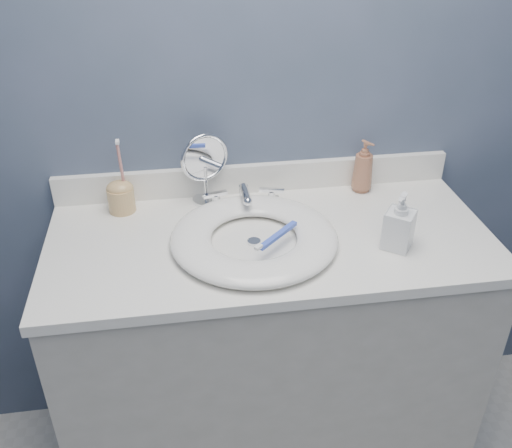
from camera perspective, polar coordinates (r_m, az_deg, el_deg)
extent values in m
cube|color=#414E61|center=(1.67, -0.07, 13.23)|extent=(2.20, 0.02, 2.40)
cube|color=beige|center=(1.85, 1.25, -13.05)|extent=(1.20, 0.55, 0.85)
cube|color=white|center=(1.58, 1.44, -1.62)|extent=(1.22, 0.57, 0.03)
cube|color=white|center=(1.77, -0.01, 4.64)|extent=(1.22, 0.02, 0.09)
cylinder|color=silver|center=(1.53, -0.20, -1.80)|extent=(0.04, 0.04, 0.01)
cube|color=silver|center=(1.71, -1.24, 2.10)|extent=(0.22, 0.05, 0.01)
cylinder|color=silver|center=(1.70, -1.25, 2.96)|extent=(0.03, 0.03, 0.06)
cylinder|color=silver|center=(1.64, -1.06, 3.03)|extent=(0.02, 0.09, 0.02)
sphere|color=silver|center=(1.61, -0.84, 2.27)|extent=(0.03, 0.03, 0.03)
cylinder|color=silver|center=(1.70, -4.10, 2.35)|extent=(0.02, 0.02, 0.03)
cube|color=silver|center=(1.69, -4.13, 2.98)|extent=(0.08, 0.03, 0.01)
cylinder|color=silver|center=(1.71, 1.57, 2.78)|extent=(0.02, 0.02, 0.03)
cube|color=silver|center=(1.70, 1.58, 3.40)|extent=(0.08, 0.03, 0.01)
cylinder|color=silver|center=(1.74, -4.96, 2.43)|extent=(0.08, 0.08, 0.01)
cylinder|color=silver|center=(1.71, -5.04, 4.04)|extent=(0.01, 0.01, 0.11)
torus|color=silver|center=(1.67, -5.18, 6.64)|extent=(0.14, 0.06, 0.15)
cylinder|color=white|center=(1.67, -5.18, 6.64)|extent=(0.12, 0.05, 0.12)
imported|color=#996145|center=(1.79, 10.68, 5.71)|extent=(0.09, 0.09, 0.17)
imported|color=silver|center=(1.53, 14.18, 0.28)|extent=(0.10, 0.10, 0.16)
cylinder|color=tan|center=(1.71, -13.31, 2.39)|extent=(0.08, 0.08, 0.07)
ellipsoid|color=tan|center=(1.69, -13.47, 3.47)|extent=(0.08, 0.07, 0.05)
cylinder|color=tan|center=(1.66, -13.35, 5.59)|extent=(0.01, 0.03, 0.15)
cube|color=white|center=(1.63, -13.70, 7.99)|extent=(0.01, 0.02, 0.01)
cube|color=blue|center=(1.49, 2.22, -1.15)|extent=(0.12, 0.12, 0.01)
cube|color=white|center=(1.43, 0.25, -2.34)|extent=(0.02, 0.02, 0.01)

